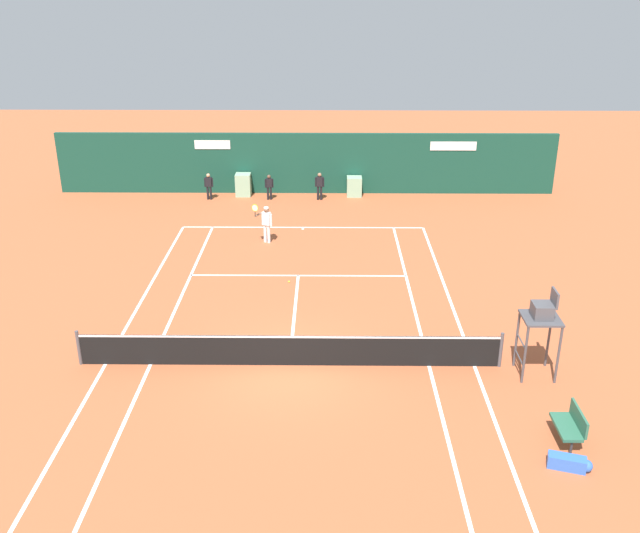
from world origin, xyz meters
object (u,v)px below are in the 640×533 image
object	(u,v)px
equipment_bag	(571,463)
ball_kid_centre_post	(209,185)
player_on_baseline	(266,221)
tennis_ball_by_sideline	(289,282)
umpire_chair	(542,318)
player_bench	(571,424)
ball_kid_right_post	(320,184)
ball_kid_left_post	(269,185)

from	to	relation	value
equipment_bag	ball_kid_centre_post	size ratio (longest dim) A/B	0.75
player_on_baseline	tennis_ball_by_sideline	world-z (taller)	player_on_baseline
equipment_bag	player_on_baseline	world-z (taller)	player_on_baseline
umpire_chair	player_on_baseline	distance (m)	13.22
player_bench	tennis_ball_by_sideline	size ratio (longest dim) A/B	16.47
ball_kid_right_post	ball_kid_centre_post	size ratio (longest dim) A/B	1.04
equipment_bag	ball_kid_left_post	xyz separation A→B (m)	(-8.39, 20.23, 0.57)
player_on_baseline	ball_kid_left_post	world-z (taller)	player_on_baseline
ball_kid_left_post	player_on_baseline	bearing A→B (deg)	86.39
equipment_bag	ball_kid_left_post	bearing A→B (deg)	112.53
player_bench	player_on_baseline	size ratio (longest dim) A/B	0.63
equipment_bag	ball_kid_right_post	xyz separation A→B (m)	(-5.91, 20.23, 0.63)
equipment_bag	ball_kid_left_post	distance (m)	21.91
player_on_baseline	ball_kid_centre_post	xyz separation A→B (m)	(-3.32, 5.94, -0.18)
player_on_baseline	ball_kid_left_post	xyz separation A→B (m)	(-0.34, 5.94, -0.21)
umpire_chair	ball_kid_left_post	size ratio (longest dim) A/B	2.04
umpire_chair	equipment_bag	distance (m)	4.38
player_bench	tennis_ball_by_sideline	world-z (taller)	player_bench
equipment_bag	player_on_baseline	xyz separation A→B (m)	(-8.05, 14.29, 0.78)
player_bench	equipment_bag	xyz separation A→B (m)	(-0.27, -1.01, -0.35)
player_on_baseline	ball_kid_right_post	xyz separation A→B (m)	(2.14, 5.94, -0.15)
player_bench	ball_kid_left_post	world-z (taller)	ball_kid_left_post
player_bench	equipment_bag	size ratio (longest dim) A/B	1.13
ball_kid_left_post	player_bench	bearing A→B (deg)	107.37
tennis_ball_by_sideline	equipment_bag	bearing A→B (deg)	-55.95
ball_kid_centre_post	tennis_ball_by_sideline	xyz separation A→B (m)	(4.45, -10.00, -0.73)
player_bench	umpire_chair	bearing A→B (deg)	-0.24
ball_kid_centre_post	ball_kid_left_post	xyz separation A→B (m)	(2.98, 0.00, -0.03)
player_bench	ball_kid_centre_post	size ratio (longest dim) A/B	0.85
ball_kid_left_post	tennis_ball_by_sideline	bearing A→B (deg)	91.52
player_on_baseline	ball_kid_right_post	world-z (taller)	player_on_baseline
equipment_bag	tennis_ball_by_sideline	xyz separation A→B (m)	(-6.92, 10.23, -0.13)
umpire_chair	ball_kid_left_post	bearing A→B (deg)	28.22
umpire_chair	tennis_ball_by_sideline	distance (m)	9.64
player_bench	player_on_baseline	bearing A→B (deg)	32.07
player_on_baseline	tennis_ball_by_sideline	size ratio (longest dim) A/B	26.23
ball_kid_right_post	tennis_ball_by_sideline	world-z (taller)	ball_kid_right_post
ball_kid_left_post	tennis_ball_by_sideline	xyz separation A→B (m)	(1.48, -10.00, -0.70)
player_bench	tennis_ball_by_sideline	xyz separation A→B (m)	(-7.19, 9.23, -0.47)
umpire_chair	ball_kid_centre_post	size ratio (longest dim) A/B	1.96
ball_kid_centre_post	tennis_ball_by_sideline	bearing A→B (deg)	116.85
player_bench	player_on_baseline	distance (m)	15.68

